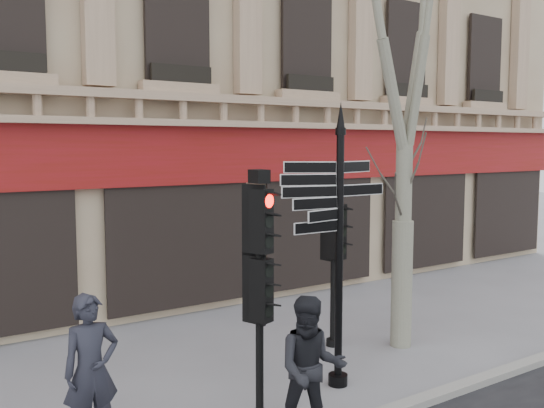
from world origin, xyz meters
The scene contains 6 objects.
ground centered at (0.00, 0.00, 0.00)m, with size 80.00×80.00×0.00m, color slate.
fingerpost centered at (0.33, -0.12, 3.01)m, with size 2.19×2.19×4.49m.
traffic_signal_main centered at (-1.38, -0.45, 2.21)m, with size 0.45×0.39×3.50m.
traffic_signal_secondary centered at (1.49, 1.38, 1.91)m, with size 0.50×0.39×2.73m.
pedestrian_a centered at (-3.53, 0.15, 0.99)m, with size 0.72×0.47×1.97m, color #20212B.
pedestrian_b centered at (-1.14, -1.30, 0.95)m, with size 0.92×0.72×1.90m, color black.
Camera 1 is at (-5.82, -7.26, 3.83)m, focal length 40.00 mm.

